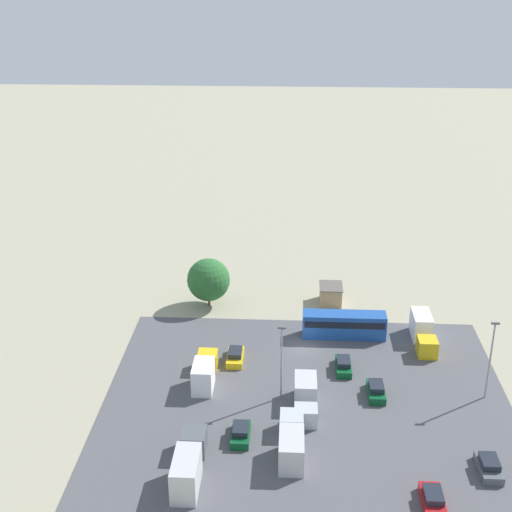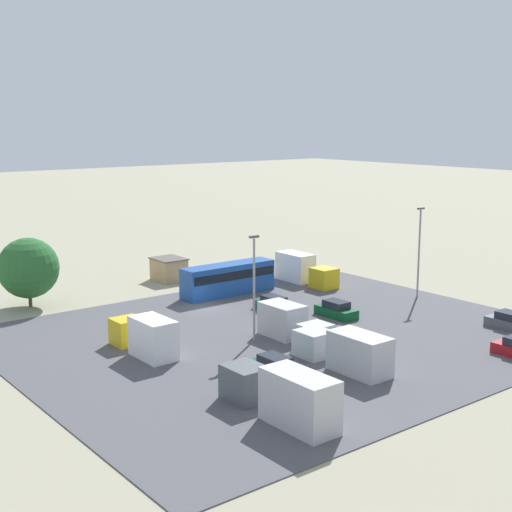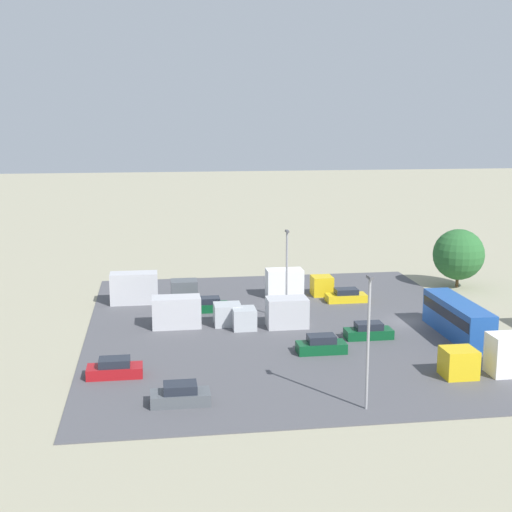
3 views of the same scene
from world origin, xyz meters
TOP-DOWN VIEW (x-y plane):
  - ground_plane at (0.00, 0.00)m, footprint 400.00×400.00m
  - parking_lot_surface at (0.00, 11.93)m, footprint 45.18×38.17m
  - bus at (-5.03, -3.10)m, footprint 10.75×2.57m
  - parked_car_0 at (-17.32, 22.95)m, footprint 1.97×4.23m
  - parked_car_1 at (8.62, 3.74)m, footprint 1.95×4.40m
  - parked_car_2 at (6.84, 19.03)m, footprint 1.88×4.13m
  - parked_car_3 at (-4.49, 5.22)m, footprint 1.81×4.35m
  - parked_car_4 at (-11.15, 27.81)m, footprint 1.94×4.32m
  - parked_car_5 at (-7.84, 10.46)m, footprint 1.87×4.23m
  - parked_truck_0 at (-15.04, -2.27)m, footprint 2.34×8.39m
  - parked_truck_1 at (1.63, 21.15)m, footprint 2.44×8.58m
  - parked_truck_2 at (11.78, 8.84)m, footprint 2.30×7.52m
  - parked_truck_3 at (11.32, 25.26)m, footprint 2.38×9.42m
  - parked_truck_4 at (0.14, 13.15)m, footprint 2.44×7.27m
  - tree_near_shed at (13.55, -11.29)m, footprint 6.05×6.05m
  - light_pole_lot_centre at (2.87, 11.51)m, footprint 0.90×0.28m
  - light_pole_lot_edge at (-20.06, 10.17)m, footprint 0.90×0.28m

SIDE VIEW (x-z plane):
  - ground_plane at x=0.00m, z-range 0.00..0.00m
  - parking_lot_surface at x=0.00m, z-range 0.00..0.08m
  - parked_car_1 at x=8.62m, z-range -0.04..1.42m
  - parked_car_4 at x=-11.15m, z-range -0.04..1.44m
  - parked_car_2 at x=6.84m, z-range -0.04..1.45m
  - parked_car_3 at x=-4.49m, z-range -0.04..1.45m
  - parked_car_0 at x=-17.32m, z-range -0.05..1.48m
  - parked_car_5 at x=-7.84m, z-range -0.05..1.51m
  - parked_truck_4 at x=0.14m, z-range -0.04..2.83m
  - parked_truck_1 at x=1.63m, z-range -0.05..2.93m
  - parked_truck_2 at x=11.78m, z-range -0.05..3.10m
  - parked_truck_0 at x=-15.04m, z-range -0.06..3.18m
  - parked_truck_3 at x=11.32m, z-range -0.06..3.32m
  - bus at x=-5.03m, z-range 0.21..3.50m
  - tree_near_shed at x=13.55m, z-range 0.48..7.51m
  - light_pole_lot_centre at x=2.87m, z-range 0.51..9.54m
  - light_pole_lot_edge at x=-20.06m, z-range 0.52..10.01m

